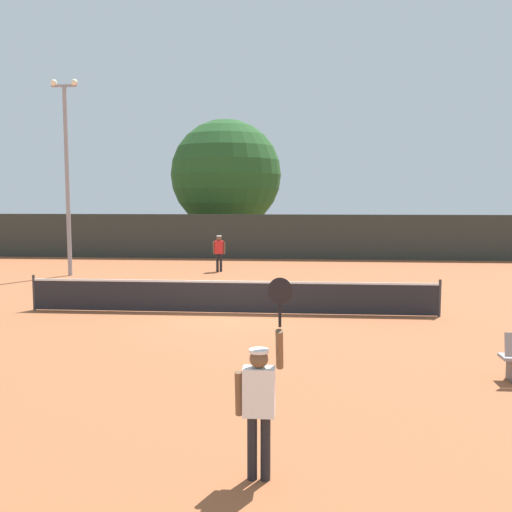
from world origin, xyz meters
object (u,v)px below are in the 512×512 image
object	(u,v)px
large_tree	(226,175)
parked_car_far	(371,238)
player_receiving	(219,250)
light_pole	(67,166)
tennis_ball	(265,292)
player_serving	(260,394)
parked_car_near	(152,236)
parked_car_mid	(227,236)

from	to	relation	value
large_tree	parked_car_far	xyz separation A→B (m)	(9.48, 0.55, -4.10)
player_receiving	parked_car_far	world-z (taller)	parked_car_far
light_pole	tennis_ball	bearing A→B (deg)	-23.81
player_serving	player_receiving	xyz separation A→B (m)	(-3.33, 19.44, -0.05)
player_serving	large_tree	bearing A→B (deg)	98.32
player_receiving	parked_car_near	bearing A→B (deg)	-62.93
player_receiving	parked_car_far	bearing A→B (deg)	-124.48
player_receiving	parked_car_mid	world-z (taller)	parked_car_mid
player_receiving	parked_car_near	distance (m)	14.31
parked_car_near	parked_car_mid	size ratio (longest dim) A/B	0.99
parked_car_far	tennis_ball	bearing A→B (deg)	-111.89
light_pole	parked_car_near	world-z (taller)	light_pole
light_pole	large_tree	distance (m)	14.30
player_receiving	player_serving	bearing A→B (deg)	99.73
player_serving	parked_car_near	world-z (taller)	player_serving
parked_car_mid	parked_car_far	distance (m)	9.73
player_serving	parked_car_near	bearing A→B (deg)	107.01
tennis_ball	parked_car_far	size ratio (longest dim) A/B	0.02
parked_car_mid	large_tree	bearing A→B (deg)	-83.76
player_receiving	light_pole	bearing A→B (deg)	16.20
player_receiving	parked_car_far	size ratio (longest dim) A/B	0.38
parked_car_near	parked_car_far	distance (m)	14.81
large_tree	parked_car_mid	size ratio (longest dim) A/B	2.00
tennis_ball	light_pole	bearing A→B (deg)	156.19
parked_car_mid	parked_car_far	size ratio (longest dim) A/B	0.98
tennis_ball	large_tree	xyz separation A→B (m)	(-3.69, 17.24, 4.84)
large_tree	parked_car_far	world-z (taller)	large_tree
player_serving	tennis_ball	distance (m)	13.78
player_receiving	large_tree	distance (m)	12.21
player_serving	parked_car_mid	world-z (taller)	player_serving
player_receiving	tennis_ball	xyz separation A→B (m)	(2.49, -5.72, -0.98)
parked_car_mid	parked_car_far	xyz separation A→B (m)	(9.65, -1.26, 0.00)
player_serving	player_receiving	world-z (taller)	player_serving
tennis_ball	player_receiving	bearing A→B (deg)	113.53
player_serving	parked_car_far	world-z (taller)	player_serving
large_tree	parked_car_near	distance (m)	6.82
parked_car_far	player_receiving	bearing A→B (deg)	-128.32
tennis_ball	parked_car_near	size ratio (longest dim) A/B	0.02
parked_car_near	parked_car_mid	distance (m)	5.18
parked_car_near	parked_car_far	bearing A→B (deg)	-2.43
player_serving	large_tree	size ratio (longest dim) A/B	0.29
player_serving	light_pole	bearing A→B (deg)	118.72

